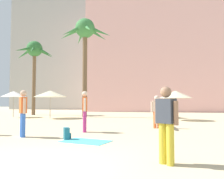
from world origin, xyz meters
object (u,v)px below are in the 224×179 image
Objects in this scene: person_far_left at (23,111)px; cafe_umbrella_3 at (50,94)px; person_mid_left at (85,109)px; person_near_right at (166,121)px; beach_towel at (86,141)px; palm_tree_center at (85,36)px; person_mid_center at (157,110)px; backpack at (67,134)px; palm_tree_far_left at (34,54)px; cafe_umbrella_1 at (14,94)px; cafe_umbrella_0 at (175,94)px.

cafe_umbrella_3 is at bearing -111.92° from person_far_left.
person_mid_left is 2.63m from person_far_left.
beach_towel is at bearing 85.32° from person_near_right.
person_near_right is 0.91× the size of person_mid_left.
person_far_left is at bearing -83.76° from palm_tree_center.
person_mid_center is 3.87m from person_mid_left.
beach_towel is (4.00, -12.86, -7.37)m from palm_tree_center.
backpack is 0.25× the size of person_near_right.
palm_tree_center reaches higher than person_far_left.
cafe_umbrella_3 reaches higher than person_near_right.
person_far_left reaches higher than person_mid_center.
palm_tree_center reaches higher than palm_tree_far_left.
palm_tree_center is at bearing 15.53° from cafe_umbrella_1.
palm_tree_far_left is at bearing 159.55° from palm_tree_center.
person_far_left is (1.35, -12.31, -6.40)m from palm_tree_center.
cafe_umbrella_1 is (-6.00, -1.67, -5.33)m from palm_tree_center.
person_far_left is at bearing 140.77° from backpack.
palm_tree_center is at bearing 63.12° from person_near_right.
person_near_right is (-1.25, -12.72, -0.99)m from cafe_umbrella_0.
person_mid_center reaches higher than beach_towel.
palm_tree_far_left is 17.40m from person_mid_center.
cafe_umbrella_0 is 1.46× the size of person_near_right.
backpack is (9.51, -14.93, -6.25)m from palm_tree_far_left.
beach_towel is at bearing 126.58° from person_far_left.
cafe_umbrella_0 is at bearing -18.79° from palm_tree_center.
backpack is 2.04m from person_far_left.
backpack is 5.43m from person_mid_center.
person_near_right is (2.52, -2.50, 0.89)m from beach_towel.
cafe_umbrella_0 reaches higher than person_mid_left.
person_mid_center is at bearing 177.56° from person_far_left.
cafe_umbrella_0 is (14.07, -4.99, -4.56)m from palm_tree_far_left.
person_mid_center is at bearing -104.17° from cafe_umbrella_0.
person_near_right is at bearing 107.79° from person_far_left.
palm_tree_far_left is at bearing 124.10° from beach_towel.
person_far_left is at bearing -70.29° from cafe_umbrella_3.
cafe_umbrella_0 is at bearing 69.73° from beach_towel.
person_far_left is (7.34, -10.64, -1.07)m from cafe_umbrella_1.
cafe_umbrella_1 reaches higher than person_mid_center.
person_mid_center is (12.36, -6.55, -1.14)m from cafe_umbrella_1.
palm_tree_center reaches higher than backpack.
cafe_umbrella_3 is 9.86m from person_mid_left.
palm_tree_far_left is at bearing 91.59° from backpack.
person_mid_left is at bearing -53.39° from palm_tree_far_left.
cafe_umbrella_3 reaches higher than cafe_umbrella_0.
palm_tree_far_left is 19.46m from beach_towel.
beach_towel is 3.70× the size of backpack.
person_far_left is at bearing 99.55° from person_near_right.
person_far_left is (-2.65, 0.55, 0.97)m from beach_towel.
beach_towel is at bearing -110.27° from cafe_umbrella_0.
palm_tree_far_left reaches higher than backpack.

